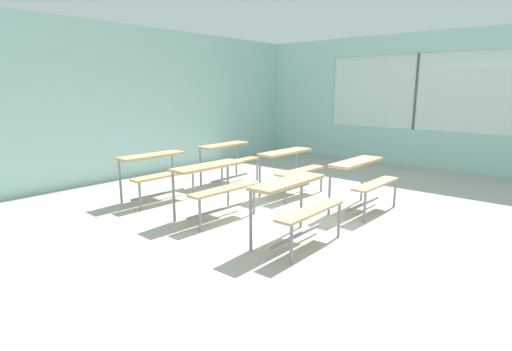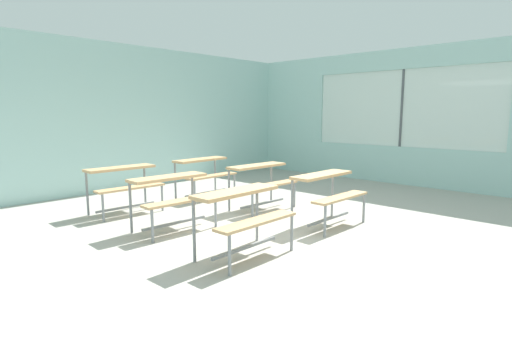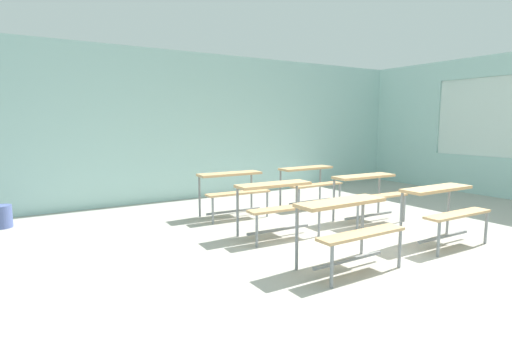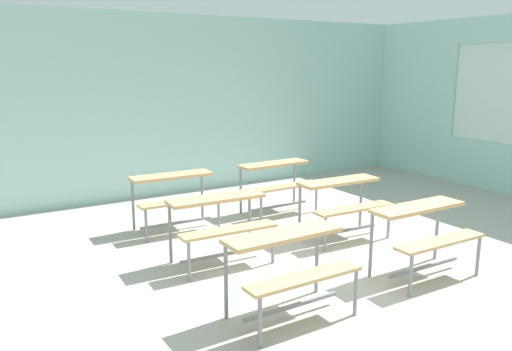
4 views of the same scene
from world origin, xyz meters
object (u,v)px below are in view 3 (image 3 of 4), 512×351
at_px(desk_bench_r2c0, 233,184).
at_px(trash_bin, 2,217).
at_px(desk_bench_r1c1, 369,187).
at_px(desk_bench_r0c0, 348,218).
at_px(desk_bench_r0c1, 443,202).
at_px(desk_bench_r2c1, 310,177).
at_px(desk_bench_r1c0, 278,197).

bearing_deg(desk_bench_r2c0, trash_bin, 162.06).
relative_size(desk_bench_r1c1, trash_bin, 3.27).
height_order(desk_bench_r0c0, trash_bin, desk_bench_r0c0).
xyz_separation_m(desk_bench_r0c1, desk_bench_r2c1, (0.01, 2.76, 0.00)).
xyz_separation_m(desk_bench_r2c0, trash_bin, (-3.33, 1.20, -0.39)).
bearing_deg(desk_bench_r0c1, desk_bench_r1c0, 139.92).
bearing_deg(desk_bench_r1c1, desk_bench_r0c1, -90.96).
height_order(desk_bench_r0c0, desk_bench_r1c0, same).
relative_size(desk_bench_r0c1, desk_bench_r2c0, 0.99).
relative_size(desk_bench_r1c1, desk_bench_r2c1, 1.01).
height_order(desk_bench_r1c0, desk_bench_r2c0, same).
distance_m(desk_bench_r0c1, desk_bench_r2c0, 3.22).
xyz_separation_m(desk_bench_r1c0, trash_bin, (-3.31, 2.56, -0.39)).
bearing_deg(desk_bench_r1c0, desk_bench_r2c0, 91.53).
height_order(desk_bench_r1c1, desk_bench_r2c1, same).
relative_size(desk_bench_r0c0, desk_bench_r1c0, 0.98).
distance_m(desk_bench_r0c1, desk_bench_r1c1, 1.36).
xyz_separation_m(desk_bench_r0c1, desk_bench_r1c0, (-1.65, 1.42, 0.00)).
bearing_deg(desk_bench_r2c1, desk_bench_r1c1, -88.96).
distance_m(desk_bench_r1c0, desk_bench_r2c1, 2.13).
bearing_deg(trash_bin, desk_bench_r2c0, -19.84).
distance_m(desk_bench_r2c1, trash_bin, 5.14).
xyz_separation_m(desk_bench_r2c1, trash_bin, (-4.97, 1.22, -0.39)).
bearing_deg(desk_bench_r0c0, desk_bench_r1c1, 36.67).
relative_size(desk_bench_r1c0, desk_bench_r2c1, 1.01).
relative_size(desk_bench_r1c0, desk_bench_r2c0, 1.00).
bearing_deg(desk_bench_r2c1, desk_bench_r1c0, -142.78).
xyz_separation_m(desk_bench_r1c1, desk_bench_r2c1, (-0.07, 1.40, 0.00)).
xyz_separation_m(desk_bench_r0c1, desk_bench_r1c1, (0.08, 1.36, 0.00)).
distance_m(desk_bench_r1c1, desk_bench_r2c1, 1.41).
distance_m(desk_bench_r0c1, desk_bench_r1c0, 2.18).
distance_m(desk_bench_r1c0, desk_bench_r1c1, 1.73).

